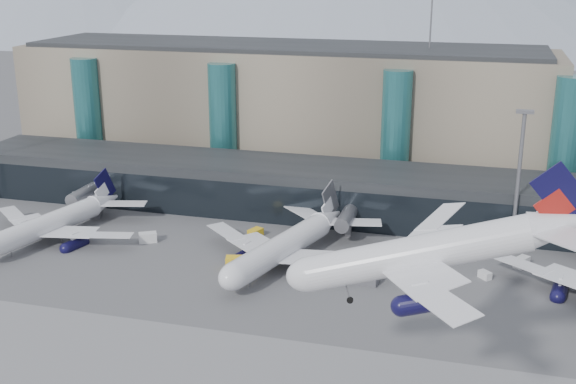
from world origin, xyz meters
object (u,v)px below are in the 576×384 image
object	(u,v)px
veh_g	(485,275)
veh_a	(148,237)
jet_parked_left	(61,214)
veh_h	(237,263)
veh_c	(367,278)
lightmast_mid	(519,173)
veh_d	(522,262)
veh_f	(96,212)
hero_jet	(447,242)
jet_parked_mid	(293,234)
veh_b	(255,233)

from	to	relation	value
veh_g	veh_a	bearing A→B (deg)	-134.32
jet_parked_left	veh_h	world-z (taller)	jet_parked_left
jet_parked_left	veh_c	world-z (taller)	jet_parked_left
lightmast_mid	veh_g	size ratio (longest dim) A/B	11.91
veh_d	veh_f	world-z (taller)	veh_f
hero_jet	jet_parked_mid	world-z (taller)	hero_jet
veh_g	hero_jet	bearing A→B (deg)	-50.34
veh_d	jet_parked_left	bearing A→B (deg)	125.81
jet_parked_mid	veh_b	size ratio (longest dim) A/B	13.68
veh_c	veh_d	bearing A→B (deg)	37.90
veh_g	veh_h	world-z (taller)	veh_h
lightmast_mid	veh_g	xyz separation A→B (m)	(-4.52, -14.73, -13.79)
hero_jet	veh_h	world-z (taller)	hero_jet
jet_parked_left	lightmast_mid	bearing A→B (deg)	-65.70
veh_h	veh_b	bearing A→B (deg)	81.38
veh_f	veh_d	bearing A→B (deg)	-112.91
lightmast_mid	veh_f	size ratio (longest dim) A/B	6.81
veh_c	veh_g	world-z (taller)	veh_c
lightmast_mid	hero_jet	distance (m)	61.12
veh_b	veh_c	size ratio (longest dim) A/B	0.80
veh_f	veh_h	world-z (taller)	veh_f
veh_b	hero_jet	bearing A→B (deg)	-123.03
hero_jet	veh_h	distance (m)	56.86
veh_b	veh_f	bearing A→B (deg)	107.71
jet_parked_left	hero_jet	bearing A→B (deg)	-107.49
jet_parked_left	veh_d	size ratio (longest dim) A/B	11.82
hero_jet	jet_parked_left	xyz separation A→B (m)	(-73.19, 44.16, -18.80)
jet_parked_mid	veh_d	xyz separation A→B (m)	(38.57, 7.37, -3.88)
veh_c	veh_h	xyz separation A→B (m)	(-22.36, 0.50, 0.04)
jet_parked_left	veh_b	size ratio (longest dim) A/B	12.49
lightmast_mid	veh_c	size ratio (longest dim) A/B	7.14
veh_d	veh_h	distance (m)	48.67
lightmast_mid	jet_parked_left	distance (m)	84.68
veh_c	veh_d	size ratio (longest dim) A/B	1.19
veh_b	veh_a	bearing A→B (deg)	134.29
jet_parked_left	veh_c	xyz separation A→B (m)	(59.68, -6.47, -3.34)
hero_jet	veh_c	distance (m)	45.75
jet_parked_mid	veh_c	bearing A→B (deg)	-98.37
jet_parked_left	jet_parked_mid	xyz separation A→B (m)	(45.52, 0.11, 0.41)
hero_jet	veh_d	bearing A→B (deg)	73.04
lightmast_mid	veh_b	distance (m)	49.14
veh_b	veh_d	world-z (taller)	veh_d
veh_c	veh_b	bearing A→B (deg)	155.50
veh_d	veh_b	bearing A→B (deg)	119.19
veh_f	veh_h	bearing A→B (deg)	-135.58
jet_parked_left	veh_d	xyz separation A→B (m)	(84.09, 7.48, -3.47)
veh_f	jet_parked_mid	bearing A→B (deg)	-124.32
lightmast_mid	veh_c	distance (m)	34.54
lightmast_mid	jet_parked_mid	distance (m)	41.35
jet_parked_left	veh_a	distance (m)	17.69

